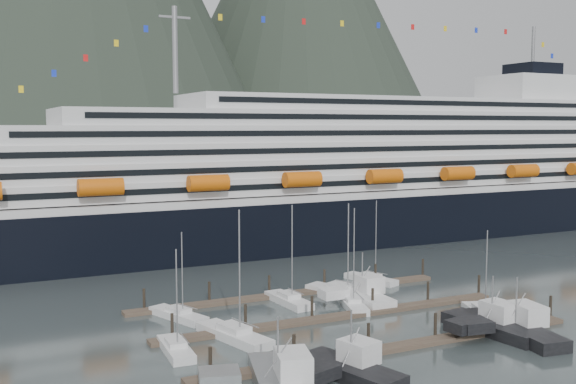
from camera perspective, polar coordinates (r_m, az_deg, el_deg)
name	(u,v)px	position (r m, az deg, el deg)	size (l,w,h in m)	color
ground	(384,320)	(86.60, 8.10, -10.66)	(1600.00, 1600.00, 0.00)	#404C4C
cruise_ship	(357,182)	(146.11, 5.87, 0.82)	(210.00, 30.40, 50.30)	black
dock_near	(397,346)	(76.03, 9.25, -12.76)	(48.18, 2.28, 3.20)	#48382E
dock_mid	(337,316)	(86.48, 4.20, -10.43)	(48.18, 2.28, 3.20)	#48382E
dock_far	(292,293)	(97.54, 0.32, -8.56)	(48.18, 2.28, 3.20)	#48382E
sailboat_a	(176,349)	(74.77, -9.47, -13.01)	(2.95, 8.56, 11.81)	silver
sailboat_b	(234,336)	(78.30, -4.59, -12.05)	(5.70, 11.64, 15.54)	silver
sailboat_c	(341,293)	(97.53, 4.55, -8.49)	(7.29, 11.14, 13.94)	silver
sailboat_d	(352,304)	(91.90, 5.41, -9.40)	(5.21, 10.25, 13.86)	silver
sailboat_e	(178,316)	(87.20, -9.27, -10.29)	(5.52, 9.64, 11.54)	silver
sailboat_f	(289,301)	(92.96, 0.06, -9.19)	(3.28, 9.37, 14.17)	silver
sailboat_g	(371,279)	(106.39, 7.02, -7.35)	(5.06, 9.39, 13.16)	silver
sailboat_h	(482,314)	(90.42, 16.14, -9.86)	(5.14, 8.75, 11.64)	silver
trawler_a	(276,382)	(63.69, -1.01, -15.77)	(11.08, 14.54, 7.74)	gray
trawler_b	(350,369)	(67.07, 5.26, -14.70)	(9.55, 11.93, 7.38)	black
trawler_c	(514,327)	(83.79, 18.61, -10.79)	(10.76, 15.09, 7.52)	black
trawler_d	(491,325)	(83.64, 16.79, -10.76)	(9.61, 12.93, 7.50)	black
trawler_e	(361,295)	(94.28, 6.21, -8.69)	(8.97, 11.77, 7.61)	silver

